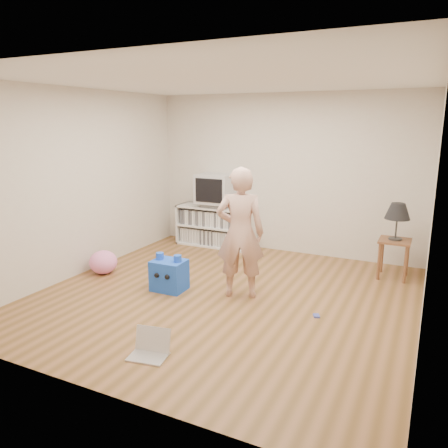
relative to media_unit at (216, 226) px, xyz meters
name	(u,v)px	position (x,y,z in m)	size (l,w,h in m)	color
ground	(225,296)	(1.15, -2.04, -0.35)	(4.50, 4.50, 0.00)	brown
walls	(225,194)	(1.15, -2.04, 0.95)	(4.52, 4.52, 2.60)	beige
ceiling	(225,80)	(1.15, -2.04, 2.25)	(4.50, 4.50, 0.01)	white
media_unit	(216,226)	(0.00, 0.00, 0.00)	(1.40, 0.45, 0.70)	white
dvd_deck	(216,205)	(0.00, -0.02, 0.39)	(0.45, 0.35, 0.07)	gray
crt_tv	(216,189)	(0.00, -0.02, 0.67)	(0.60, 0.53, 0.50)	#B2B2B7
side_table	(394,249)	(2.97, -0.39, 0.07)	(0.42, 0.42, 0.55)	brown
table_lamp	(398,212)	(2.97, -0.39, 0.59)	(0.34, 0.34, 0.52)	#333333
person	(240,233)	(1.31, -1.92, 0.46)	(0.59, 0.39, 1.63)	#CF9F8D
laptop	(150,348)	(1.14, -3.61, -0.28)	(0.39, 0.34, 0.24)	silver
playing_cards	(316,316)	(2.34, -2.11, -0.34)	(0.07, 0.09, 0.02)	#4350B3
plush_blue	(169,275)	(0.40, -2.16, -0.14)	(0.43, 0.38, 0.49)	blue
plush_pink	(103,262)	(-0.80, -2.03, -0.18)	(0.40, 0.40, 0.34)	pink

